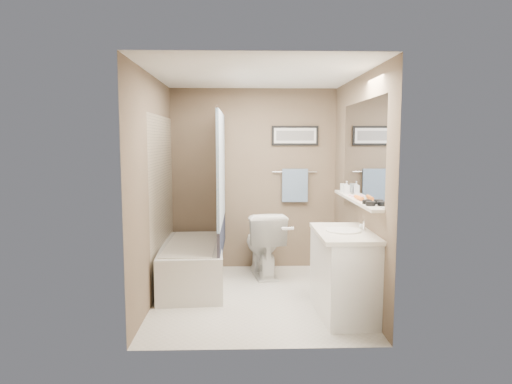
{
  "coord_description": "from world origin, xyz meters",
  "views": [
    {
      "loc": [
        -0.15,
        -4.84,
        1.71
      ],
      "look_at": [
        0.0,
        0.15,
        1.15
      ],
      "focal_mm": 32.0,
      "sensor_mm": 36.0,
      "label": 1
    }
  ],
  "objects_px": {
    "candle_bowl_far": "(367,202)",
    "hair_brush_front": "(359,198)",
    "bathtub": "(192,265)",
    "vanity": "(345,275)",
    "toilet": "(263,243)",
    "soap_bottle": "(347,187)",
    "glass_jar": "(344,188)",
    "candle_bowl_near": "(371,204)"
  },
  "relations": [
    {
      "from": "vanity",
      "to": "candle_bowl_near",
      "type": "height_order",
      "value": "candle_bowl_near"
    },
    {
      "from": "candle_bowl_far",
      "to": "vanity",
      "type": "bearing_deg",
      "value": 161.53
    },
    {
      "from": "vanity",
      "to": "toilet",
      "type": "bearing_deg",
      "value": 114.9
    },
    {
      "from": "toilet",
      "to": "vanity",
      "type": "bearing_deg",
      "value": 109.42
    },
    {
      "from": "bathtub",
      "to": "candle_bowl_far",
      "type": "bearing_deg",
      "value": -33.81
    },
    {
      "from": "candle_bowl_far",
      "to": "soap_bottle",
      "type": "relative_size",
      "value": 0.63
    },
    {
      "from": "glass_jar",
      "to": "soap_bottle",
      "type": "distance_m",
      "value": 0.15
    },
    {
      "from": "candle_bowl_near",
      "to": "soap_bottle",
      "type": "distance_m",
      "value": 0.99
    },
    {
      "from": "bathtub",
      "to": "soap_bottle",
      "type": "bearing_deg",
      "value": -9.2
    },
    {
      "from": "toilet",
      "to": "hair_brush_front",
      "type": "bearing_deg",
      "value": 120.16
    },
    {
      "from": "glass_jar",
      "to": "hair_brush_front",
      "type": "bearing_deg",
      "value": -90.0
    },
    {
      "from": "toilet",
      "to": "glass_jar",
      "type": "xyz_separation_m",
      "value": [
        0.92,
        -0.43,
        0.75
      ]
    },
    {
      "from": "vanity",
      "to": "soap_bottle",
      "type": "height_order",
      "value": "soap_bottle"
    },
    {
      "from": "vanity",
      "to": "glass_jar",
      "type": "bearing_deg",
      "value": 75.83
    },
    {
      "from": "vanity",
      "to": "candle_bowl_near",
      "type": "relative_size",
      "value": 10.0
    },
    {
      "from": "bathtub",
      "to": "hair_brush_front",
      "type": "height_order",
      "value": "hair_brush_front"
    },
    {
      "from": "bathtub",
      "to": "vanity",
      "type": "height_order",
      "value": "vanity"
    },
    {
      "from": "vanity",
      "to": "candle_bowl_near",
      "type": "distance_m",
      "value": 0.78
    },
    {
      "from": "vanity",
      "to": "candle_bowl_far",
      "type": "bearing_deg",
      "value": -21.65
    },
    {
      "from": "hair_brush_front",
      "to": "candle_bowl_far",
      "type": "bearing_deg",
      "value": -90.0
    },
    {
      "from": "bathtub",
      "to": "candle_bowl_near",
      "type": "relative_size",
      "value": 16.67
    },
    {
      "from": "bathtub",
      "to": "toilet",
      "type": "distance_m",
      "value": 0.97
    },
    {
      "from": "candle_bowl_near",
      "to": "soap_bottle",
      "type": "height_order",
      "value": "soap_bottle"
    },
    {
      "from": "candle_bowl_near",
      "to": "candle_bowl_far",
      "type": "height_order",
      "value": "same"
    },
    {
      "from": "candle_bowl_near",
      "to": "hair_brush_front",
      "type": "xyz_separation_m",
      "value": [
        0.0,
        0.42,
        0.0
      ]
    },
    {
      "from": "hair_brush_front",
      "to": "soap_bottle",
      "type": "distance_m",
      "value": 0.57
    },
    {
      "from": "vanity",
      "to": "glass_jar",
      "type": "distance_m",
      "value": 1.24
    },
    {
      "from": "candle_bowl_far",
      "to": "soap_bottle",
      "type": "distance_m",
      "value": 0.87
    },
    {
      "from": "candle_bowl_near",
      "to": "hair_brush_front",
      "type": "relative_size",
      "value": 0.41
    },
    {
      "from": "hair_brush_front",
      "to": "soap_bottle",
      "type": "height_order",
      "value": "soap_bottle"
    },
    {
      "from": "vanity",
      "to": "glass_jar",
      "type": "relative_size",
      "value": 9.0
    },
    {
      "from": "candle_bowl_far",
      "to": "hair_brush_front",
      "type": "bearing_deg",
      "value": 90.0
    },
    {
      "from": "candle_bowl_far",
      "to": "hair_brush_front",
      "type": "distance_m",
      "value": 0.3
    },
    {
      "from": "bathtub",
      "to": "candle_bowl_near",
      "type": "distance_m",
      "value": 2.3
    },
    {
      "from": "bathtub",
      "to": "vanity",
      "type": "xyz_separation_m",
      "value": [
        1.6,
        -0.97,
        0.15
      ]
    },
    {
      "from": "toilet",
      "to": "vanity",
      "type": "relative_size",
      "value": 0.92
    },
    {
      "from": "candle_bowl_near",
      "to": "soap_bottle",
      "type": "xyz_separation_m",
      "value": [
        0.0,
        0.98,
        0.05
      ]
    },
    {
      "from": "glass_jar",
      "to": "soap_bottle",
      "type": "xyz_separation_m",
      "value": [
        0.0,
        -0.15,
        0.02
      ]
    },
    {
      "from": "bathtub",
      "to": "candle_bowl_far",
      "type": "height_order",
      "value": "candle_bowl_far"
    },
    {
      "from": "candle_bowl_far",
      "to": "glass_jar",
      "type": "height_order",
      "value": "glass_jar"
    },
    {
      "from": "toilet",
      "to": "soap_bottle",
      "type": "bearing_deg",
      "value": 139.15
    },
    {
      "from": "soap_bottle",
      "to": "toilet",
      "type": "bearing_deg",
      "value": 147.81
    }
  ]
}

